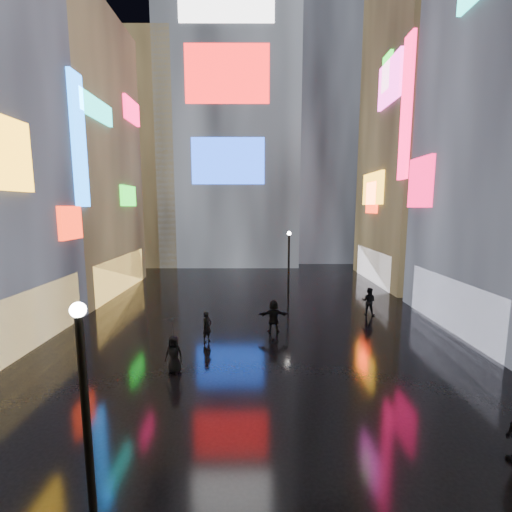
{
  "coord_description": "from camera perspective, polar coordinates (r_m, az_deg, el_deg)",
  "views": [
    {
      "loc": [
        -0.04,
        -1.76,
        6.97
      ],
      "look_at": [
        0.0,
        12.0,
        5.0
      ],
      "focal_mm": 24.0,
      "sensor_mm": 36.0,
      "label": 1
    }
  ],
  "objects": [
    {
      "name": "pedestrian_4",
      "position": [
        15.45,
        -13.52,
        -15.65
      ],
      "size": [
        0.86,
        0.64,
        1.59
      ],
      "primitive_type": "imported",
      "rotation": [
        0.0,
        0.0,
        -0.18
      ],
      "color": "black",
      "rests_on": "ground"
    },
    {
      "name": "tower_flank_right",
      "position": [
        49.63,
        10.97,
        19.66
      ],
      "size": [
        12.0,
        12.0,
        34.0
      ],
      "primitive_type": "cube",
      "color": "black",
      "rests_on": "ground"
    },
    {
      "name": "lamp_near",
      "position": [
        8.15,
        -26.5,
        -22.38
      ],
      "size": [
        0.3,
        0.3,
        5.2
      ],
      "color": "black",
      "rests_on": "ground"
    },
    {
      "name": "pedestrian_6",
      "position": [
        18.31,
        -8.18,
        -11.63
      ],
      "size": [
        0.66,
        0.7,
        1.6
      ],
      "primitive_type": "imported",
      "rotation": [
        0.0,
        0.0,
        0.92
      ],
      "color": "black",
      "rests_on": "ground"
    },
    {
      "name": "ground",
      "position": [
        22.85,
        -0.06,
        -9.62
      ],
      "size": [
        140.0,
        140.0,
        0.0
      ],
      "primitive_type": "plane",
      "color": "black",
      "rests_on": "ground"
    },
    {
      "name": "tower_main",
      "position": [
        47.93,
        -4.09,
        25.16
      ],
      "size": [
        16.0,
        14.2,
        42.0
      ],
      "color": "black",
      "rests_on": "ground"
    },
    {
      "name": "lamp_far",
      "position": [
        25.73,
        5.48,
        -0.89
      ],
      "size": [
        0.3,
        0.3,
        5.2
      ],
      "color": "black",
      "rests_on": "ground"
    },
    {
      "name": "pedestrian_5",
      "position": [
        19.43,
        2.95,
        -10.0
      ],
      "size": [
        1.73,
        0.63,
        1.84
      ],
      "primitive_type": "imported",
      "rotation": [
        0.0,
        0.0,
        3.19
      ],
      "color": "black",
      "rests_on": "ground"
    },
    {
      "name": "building_right_far",
      "position": [
        36.25,
        27.57,
        18.4
      ],
      "size": [
        10.28,
        12.0,
        28.0
      ],
      "color": "black",
      "rests_on": "ground"
    },
    {
      "name": "pedestrian_7",
      "position": [
        23.61,
        18.27,
        -7.17
      ],
      "size": [
        1.1,
        1.02,
        1.8
      ],
      "primitive_type": "imported",
      "rotation": [
        0.0,
        0.0,
        2.63
      ],
      "color": "black",
      "rests_on": "ground"
    },
    {
      "name": "building_left_far",
      "position": [
        32.26,
        -30.81,
        14.17
      ],
      "size": [
        10.28,
        12.0,
        22.0
      ],
      "color": "black",
      "rests_on": "ground"
    },
    {
      "name": "tower_flank_left",
      "position": [
        46.33,
        -18.38,
        15.22
      ],
      "size": [
        10.0,
        10.0,
        26.0
      ],
      "primitive_type": "cube",
      "color": "black",
      "rests_on": "ground"
    },
    {
      "name": "umbrella_2",
      "position": [
        15.0,
        -13.68,
        -11.39
      ],
      "size": [
        1.29,
        1.29,
        0.84
      ],
      "primitive_type": "imported",
      "rotation": [
        0.0,
        0.0,
        2.54
      ],
      "color": "black",
      "rests_on": "pedestrian_4"
    }
  ]
}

